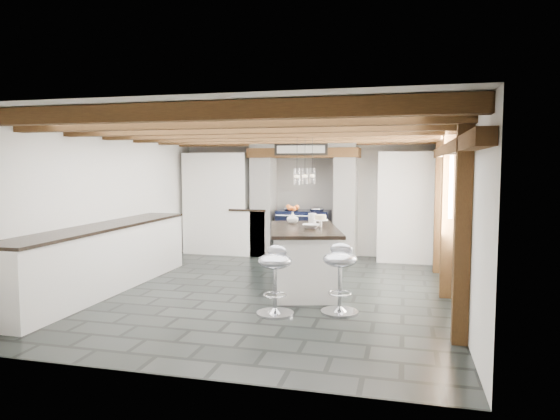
% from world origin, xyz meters
% --- Properties ---
extents(ground, '(6.00, 6.00, 0.00)m').
position_xyz_m(ground, '(0.00, 0.00, 0.00)').
color(ground, black).
rests_on(ground, ground).
extents(room_shell, '(6.00, 6.03, 6.00)m').
position_xyz_m(room_shell, '(-0.61, 1.42, 1.07)').
color(room_shell, white).
rests_on(room_shell, ground).
extents(range_cooker, '(1.00, 0.63, 0.99)m').
position_xyz_m(range_cooker, '(0.00, 2.68, 0.47)').
color(range_cooker, black).
rests_on(range_cooker, ground).
extents(kitchen_island, '(1.35, 1.96, 1.17)m').
position_xyz_m(kitchen_island, '(0.50, 0.19, 0.45)').
color(kitchen_island, white).
rests_on(kitchen_island, ground).
extents(bar_stool_near, '(0.48, 0.48, 0.83)m').
position_xyz_m(bar_stool_near, '(1.15, -0.87, 0.51)').
color(bar_stool_near, silver).
rests_on(bar_stool_near, ground).
extents(bar_stool_far, '(0.51, 0.51, 0.81)m').
position_xyz_m(bar_stool_far, '(0.43, -1.11, 0.51)').
color(bar_stool_far, silver).
rests_on(bar_stool_far, ground).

